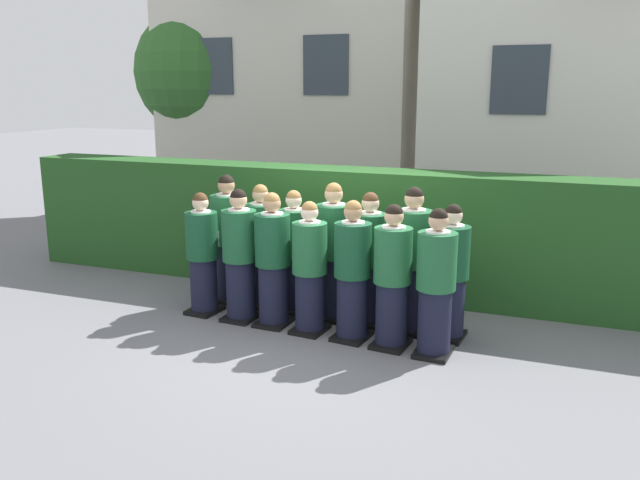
% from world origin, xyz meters
% --- Properties ---
extents(ground_plane, '(60.00, 60.00, 0.00)m').
position_xyz_m(ground_plane, '(0.00, 0.00, 0.00)').
color(ground_plane, slate).
extents(student_front_row_0, '(0.40, 0.51, 1.55)m').
position_xyz_m(student_front_row_0, '(-1.53, 0.13, 0.74)').
color(student_front_row_0, black).
rests_on(student_front_row_0, ground).
extents(student_front_row_1, '(0.43, 0.49, 1.64)m').
position_xyz_m(student_front_row_1, '(-0.97, 0.08, 0.78)').
color(student_front_row_1, black).
rests_on(student_front_row_1, ground).
extents(student_front_row_2, '(0.42, 0.52, 1.63)m').
position_xyz_m(student_front_row_2, '(-0.52, 0.05, 0.77)').
color(student_front_row_2, black).
rests_on(student_front_row_2, ground).
extents(student_front_row_3, '(0.41, 0.48, 1.56)m').
position_xyz_m(student_front_row_3, '(-0.02, -0.01, 0.74)').
color(student_front_row_3, black).
rests_on(student_front_row_3, ground).
extents(student_front_row_4, '(0.42, 0.53, 1.61)m').
position_xyz_m(student_front_row_4, '(0.52, -0.04, 0.77)').
color(student_front_row_4, black).
rests_on(student_front_row_4, ground).
extents(student_front_row_5, '(0.42, 0.53, 1.61)m').
position_xyz_m(student_front_row_5, '(0.99, -0.10, 0.77)').
color(student_front_row_5, black).
rests_on(student_front_row_5, ground).
extents(student_front_row_6, '(0.42, 0.47, 1.61)m').
position_xyz_m(student_front_row_6, '(1.49, -0.17, 0.77)').
color(student_front_row_6, black).
rests_on(student_front_row_6, ground).
extents(student_rear_row_0, '(0.45, 0.56, 1.71)m').
position_xyz_m(student_rear_row_0, '(-1.47, 0.69, 0.81)').
color(student_rear_row_0, black).
rests_on(student_rear_row_0, ground).
extents(student_rear_row_1, '(0.43, 0.51, 1.62)m').
position_xyz_m(student_rear_row_1, '(-0.96, 0.64, 0.77)').
color(student_rear_row_1, black).
rests_on(student_rear_row_1, ground).
extents(student_rear_row_2, '(0.43, 0.53, 1.57)m').
position_xyz_m(student_rear_row_2, '(-0.48, 0.60, 0.75)').
color(student_rear_row_2, black).
rests_on(student_rear_row_2, ground).
extents(student_rear_row_3, '(0.44, 0.54, 1.71)m').
position_xyz_m(student_rear_row_3, '(0.08, 0.53, 0.81)').
color(student_rear_row_3, black).
rests_on(student_rear_row_3, ground).
extents(student_rear_row_4, '(0.43, 0.50, 1.62)m').
position_xyz_m(student_rear_row_4, '(0.55, 0.51, 0.77)').
color(student_rear_row_4, black).
rests_on(student_rear_row_4, ground).
extents(student_rear_row_5, '(0.45, 0.53, 1.72)m').
position_xyz_m(student_rear_row_5, '(1.08, 0.45, 0.82)').
color(student_rear_row_5, black).
rests_on(student_rear_row_5, ground).
extents(student_rear_row_6, '(0.41, 0.51, 1.57)m').
position_xyz_m(student_rear_row_6, '(1.55, 0.37, 0.75)').
color(student_rear_row_6, black).
rests_on(student_rear_row_6, ground).
extents(hedge, '(10.47, 0.70, 1.73)m').
position_xyz_m(hedge, '(0.00, 1.73, 0.86)').
color(hedge, '#214C1E').
rests_on(hedge, ground).
extents(school_building_main, '(5.72, 4.56, 6.80)m').
position_xyz_m(school_building_main, '(-2.97, 7.29, 3.48)').
color(school_building_main, beige).
rests_on(school_building_main, ground).
extents(school_building_annex, '(6.51, 3.19, 6.56)m').
position_xyz_m(school_building_annex, '(3.19, 6.15, 3.37)').
color(school_building_annex, silver).
rests_on(school_building_annex, ground).
extents(oak_tree_left, '(2.86, 2.86, 4.57)m').
position_xyz_m(oak_tree_left, '(-5.12, 6.18, 3.12)').
color(oak_tree_left, brown).
rests_on(oak_tree_left, ground).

